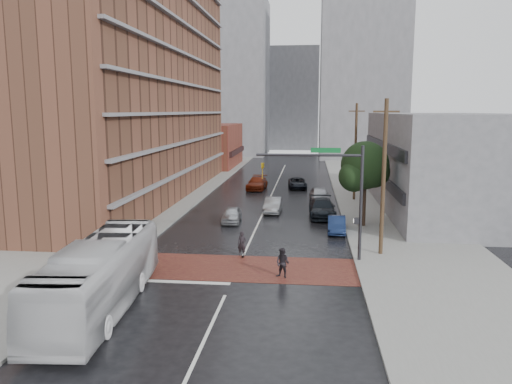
% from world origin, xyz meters
% --- Properties ---
extents(ground, '(160.00, 160.00, 0.00)m').
position_xyz_m(ground, '(0.00, 0.00, 0.00)').
color(ground, black).
rests_on(ground, ground).
extents(crosswalk, '(14.00, 5.00, 0.02)m').
position_xyz_m(crosswalk, '(0.00, 0.50, 0.01)').
color(crosswalk, brown).
rests_on(crosswalk, ground).
extents(sidewalk_west, '(9.00, 90.00, 0.15)m').
position_xyz_m(sidewalk_west, '(-11.50, 25.00, 0.07)').
color(sidewalk_west, gray).
rests_on(sidewalk_west, ground).
extents(sidewalk_east, '(9.00, 90.00, 0.15)m').
position_xyz_m(sidewalk_east, '(11.50, 25.00, 0.07)').
color(sidewalk_east, gray).
rests_on(sidewalk_east, ground).
extents(apartment_block, '(10.00, 44.00, 28.00)m').
position_xyz_m(apartment_block, '(-14.00, 24.00, 14.00)').
color(apartment_block, brown).
rests_on(apartment_block, ground).
extents(storefront_west, '(8.00, 16.00, 7.00)m').
position_xyz_m(storefront_west, '(-12.00, 54.00, 3.50)').
color(storefront_west, maroon).
rests_on(storefront_west, ground).
extents(building_east, '(11.00, 26.00, 9.00)m').
position_xyz_m(building_east, '(16.50, 20.00, 4.50)').
color(building_east, gray).
rests_on(building_east, ground).
extents(distant_tower_west, '(18.00, 16.00, 32.00)m').
position_xyz_m(distant_tower_west, '(-14.00, 78.00, 16.00)').
color(distant_tower_west, gray).
rests_on(distant_tower_west, ground).
extents(distant_tower_east, '(16.00, 14.00, 36.00)m').
position_xyz_m(distant_tower_east, '(14.00, 72.00, 18.00)').
color(distant_tower_east, gray).
rests_on(distant_tower_east, ground).
extents(distant_tower_center, '(12.00, 10.00, 24.00)m').
position_xyz_m(distant_tower_center, '(0.00, 95.00, 12.00)').
color(distant_tower_center, gray).
rests_on(distant_tower_center, ground).
extents(street_tree, '(4.20, 4.10, 6.90)m').
position_xyz_m(street_tree, '(8.52, 12.03, 4.73)').
color(street_tree, '#332319').
rests_on(street_tree, ground).
extents(signal_mast, '(6.50, 0.30, 7.20)m').
position_xyz_m(signal_mast, '(5.85, 2.50, 4.73)').
color(signal_mast, '#2D2D33').
rests_on(signal_mast, ground).
extents(utility_pole_near, '(1.60, 0.26, 10.00)m').
position_xyz_m(utility_pole_near, '(8.80, 4.00, 5.14)').
color(utility_pole_near, '#473321').
rests_on(utility_pole_near, ground).
extents(utility_pole_far, '(1.60, 0.26, 10.00)m').
position_xyz_m(utility_pole_far, '(8.80, 24.00, 5.14)').
color(utility_pole_far, '#473321').
rests_on(utility_pole_far, ground).
extents(transit_bus, '(3.72, 12.03, 3.30)m').
position_xyz_m(transit_bus, '(-5.50, -6.32, 1.65)').
color(transit_bus, silver).
rests_on(transit_bus, ground).
extents(pedestrian_a, '(0.64, 0.48, 1.61)m').
position_xyz_m(pedestrian_a, '(-0.09, 3.00, 0.80)').
color(pedestrian_a, black).
rests_on(pedestrian_a, ground).
extents(pedestrian_b, '(1.02, 0.93, 1.70)m').
position_xyz_m(pedestrian_b, '(2.75, -0.97, 0.85)').
color(pedestrian_b, black).
rests_on(pedestrian_b, ground).
extents(car_travel_a, '(1.66, 3.82, 1.28)m').
position_xyz_m(car_travel_a, '(-2.27, 12.66, 0.64)').
color(car_travel_a, '#B5B8BE').
rests_on(car_travel_a, ground).
extents(car_travel_b, '(1.56, 4.19, 1.37)m').
position_xyz_m(car_travel_b, '(0.89, 17.08, 0.68)').
color(car_travel_b, '#989B9F').
rests_on(car_travel_b, ground).
extents(car_travel_c, '(2.34, 5.21, 1.48)m').
position_xyz_m(car_travel_c, '(-2.02, 30.50, 0.74)').
color(car_travel_c, maroon).
rests_on(car_travel_c, ground).
extents(suv_travel, '(2.48, 4.74, 1.27)m').
position_xyz_m(suv_travel, '(2.75, 31.85, 0.64)').
color(suv_travel, black).
rests_on(suv_travel, ground).
extents(car_parked_near, '(1.46, 3.83, 1.25)m').
position_xyz_m(car_parked_near, '(6.30, 10.00, 0.62)').
color(car_parked_near, '#142349').
rests_on(car_parked_near, ground).
extents(car_parked_mid, '(2.40, 5.53, 1.58)m').
position_xyz_m(car_parked_mid, '(5.32, 15.59, 0.79)').
color(car_parked_mid, black).
rests_on(car_parked_mid, ground).
extents(car_parked_far, '(2.17, 4.70, 1.56)m').
position_xyz_m(car_parked_far, '(5.20, 22.81, 0.78)').
color(car_parked_far, '#A6A8AE').
rests_on(car_parked_far, ground).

